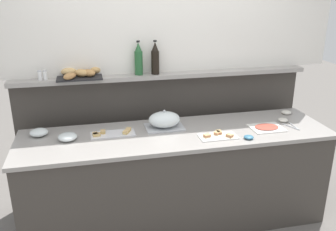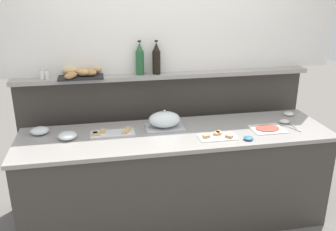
{
  "view_description": "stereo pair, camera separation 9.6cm",
  "coord_description": "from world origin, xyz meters",
  "px_view_note": "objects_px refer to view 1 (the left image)",
  "views": [
    {
      "loc": [
        -0.72,
        -2.83,
        2.12
      ],
      "look_at": [
        -0.06,
        0.1,
        1.02
      ],
      "focal_mm": 38.95,
      "sensor_mm": 36.0,
      "label": 1
    },
    {
      "loc": [
        -0.63,
        -2.85,
        2.12
      ],
      "look_at": [
        -0.06,
        0.1,
        1.02
      ],
      "focal_mm": 38.95,
      "sensor_mm": 36.0,
      "label": 2
    }
  ],
  "objects_px": {
    "cold_cuts_platter": "(267,127)",
    "pepper_shaker": "(45,75)",
    "glass_bowl_large": "(39,133)",
    "salt_shaker": "(40,75)",
    "serving_tongs": "(293,127)",
    "serving_cloche": "(164,120)",
    "glass_bowl_medium": "(68,137)",
    "sandwich_platter_front": "(112,133)",
    "bread_basket": "(81,74)",
    "condiment_bowl_cream": "(249,137)",
    "wine_bottle_dark": "(155,59)",
    "wine_bottle_green": "(139,59)",
    "condiment_bowl_teal": "(283,120)",
    "condiment_bowl_dark": "(286,112)",
    "sandwich_platter_side": "(218,136)"
  },
  "relations": [
    {
      "from": "cold_cuts_platter",
      "to": "pepper_shaker",
      "type": "xyz_separation_m",
      "value": [
        -1.89,
        0.55,
        0.45
      ]
    },
    {
      "from": "glass_bowl_large",
      "to": "salt_shaker",
      "type": "relative_size",
      "value": 1.76
    },
    {
      "from": "serving_tongs",
      "to": "salt_shaker",
      "type": "bearing_deg",
      "value": 165.23
    },
    {
      "from": "cold_cuts_platter",
      "to": "serving_tongs",
      "type": "height_order",
      "value": "cold_cuts_platter"
    },
    {
      "from": "serving_cloche",
      "to": "glass_bowl_medium",
      "type": "bearing_deg",
      "value": -173.69
    },
    {
      "from": "serving_cloche",
      "to": "serving_tongs",
      "type": "height_order",
      "value": "serving_cloche"
    },
    {
      "from": "sandwich_platter_front",
      "to": "glass_bowl_medium",
      "type": "bearing_deg",
      "value": -173.92
    },
    {
      "from": "bread_basket",
      "to": "condiment_bowl_cream",
      "type": "bearing_deg",
      "value": -28.96
    },
    {
      "from": "cold_cuts_platter",
      "to": "wine_bottle_dark",
      "type": "height_order",
      "value": "wine_bottle_dark"
    },
    {
      "from": "serving_cloche",
      "to": "wine_bottle_green",
      "type": "xyz_separation_m",
      "value": [
        -0.17,
        0.34,
        0.49
      ]
    },
    {
      "from": "sandwich_platter_front",
      "to": "condiment_bowl_cream",
      "type": "xyz_separation_m",
      "value": [
        1.11,
        -0.34,
        0.0
      ]
    },
    {
      "from": "condiment_bowl_teal",
      "to": "bread_basket",
      "type": "bearing_deg",
      "value": 166.47
    },
    {
      "from": "wine_bottle_green",
      "to": "wine_bottle_dark",
      "type": "relative_size",
      "value": 1.0
    },
    {
      "from": "condiment_bowl_teal",
      "to": "wine_bottle_green",
      "type": "relative_size",
      "value": 0.29
    },
    {
      "from": "wine_bottle_dark",
      "to": "sandwich_platter_front",
      "type": "bearing_deg",
      "value": -139.76
    },
    {
      "from": "condiment_bowl_dark",
      "to": "sandwich_platter_front",
      "type": "bearing_deg",
      "value": -175.21
    },
    {
      "from": "cold_cuts_platter",
      "to": "glass_bowl_medium",
      "type": "relative_size",
      "value": 1.84
    },
    {
      "from": "condiment_bowl_dark",
      "to": "wine_bottle_dark",
      "type": "relative_size",
      "value": 0.31
    },
    {
      "from": "sandwich_platter_front",
      "to": "pepper_shaker",
      "type": "relative_size",
      "value": 4.35
    },
    {
      "from": "glass_bowl_medium",
      "to": "salt_shaker",
      "type": "distance_m",
      "value": 0.64
    },
    {
      "from": "cold_cuts_platter",
      "to": "serving_cloche",
      "type": "relative_size",
      "value": 0.84
    },
    {
      "from": "condiment_bowl_cream",
      "to": "serving_tongs",
      "type": "distance_m",
      "value": 0.52
    },
    {
      "from": "sandwich_platter_side",
      "to": "condiment_bowl_teal",
      "type": "relative_size",
      "value": 3.48
    },
    {
      "from": "glass_bowl_large",
      "to": "salt_shaker",
      "type": "xyz_separation_m",
      "value": [
        0.03,
        0.27,
        0.43
      ]
    },
    {
      "from": "glass_bowl_large",
      "to": "sandwich_platter_front",
      "type": "bearing_deg",
      "value": -10.79
    },
    {
      "from": "condiment_bowl_cream",
      "to": "glass_bowl_large",
      "type": "bearing_deg",
      "value": 165.08
    },
    {
      "from": "wine_bottle_dark",
      "to": "pepper_shaker",
      "type": "relative_size",
      "value": 3.63
    },
    {
      "from": "pepper_shaker",
      "to": "sandwich_platter_front",
      "type": "bearing_deg",
      "value": -36.25
    },
    {
      "from": "sandwich_platter_front",
      "to": "glass_bowl_medium",
      "type": "distance_m",
      "value": 0.37
    },
    {
      "from": "condiment_bowl_dark",
      "to": "serving_tongs",
      "type": "distance_m",
      "value": 0.35
    },
    {
      "from": "condiment_bowl_teal",
      "to": "serving_tongs",
      "type": "height_order",
      "value": "condiment_bowl_teal"
    },
    {
      "from": "sandwich_platter_front",
      "to": "wine_bottle_dark",
      "type": "height_order",
      "value": "wine_bottle_dark"
    },
    {
      "from": "sandwich_platter_side",
      "to": "serving_tongs",
      "type": "relative_size",
      "value": 1.7
    },
    {
      "from": "cold_cuts_platter",
      "to": "condiment_bowl_dark",
      "type": "bearing_deg",
      "value": 39.83
    },
    {
      "from": "sandwich_platter_side",
      "to": "wine_bottle_dark",
      "type": "height_order",
      "value": "wine_bottle_dark"
    },
    {
      "from": "condiment_bowl_cream",
      "to": "serving_tongs",
      "type": "bearing_deg",
      "value": 17.3
    },
    {
      "from": "wine_bottle_dark",
      "to": "pepper_shaker",
      "type": "bearing_deg",
      "value": 179.86
    },
    {
      "from": "cold_cuts_platter",
      "to": "salt_shaker",
      "type": "xyz_separation_m",
      "value": [
        -1.94,
        0.55,
        0.45
      ]
    },
    {
      "from": "serving_cloche",
      "to": "bread_basket",
      "type": "xyz_separation_m",
      "value": [
        -0.7,
        0.34,
        0.38
      ]
    },
    {
      "from": "serving_cloche",
      "to": "pepper_shaker",
      "type": "xyz_separation_m",
      "value": [
        -1.0,
        0.34,
        0.39
      ]
    },
    {
      "from": "serving_tongs",
      "to": "bread_basket",
      "type": "relative_size",
      "value": 0.44
    },
    {
      "from": "sandwich_platter_front",
      "to": "glass_bowl_large",
      "type": "xyz_separation_m",
      "value": [
        -0.61,
        0.12,
        0.02
      ]
    },
    {
      "from": "condiment_bowl_cream",
      "to": "glass_bowl_medium",
      "type": "bearing_deg",
      "value": 168.41
    },
    {
      "from": "glass_bowl_medium",
      "to": "pepper_shaker",
      "type": "height_order",
      "value": "pepper_shaker"
    },
    {
      "from": "sandwich_platter_side",
      "to": "wine_bottle_green",
      "type": "bearing_deg",
      "value": 131.17
    },
    {
      "from": "wine_bottle_dark",
      "to": "wine_bottle_green",
      "type": "bearing_deg",
      "value": 176.09
    },
    {
      "from": "glass_bowl_large",
      "to": "condiment_bowl_teal",
      "type": "distance_m",
      "value": 2.2
    },
    {
      "from": "glass_bowl_medium",
      "to": "wine_bottle_dark",
      "type": "xyz_separation_m",
      "value": [
        0.82,
        0.43,
        0.53
      ]
    },
    {
      "from": "sandwich_platter_front",
      "to": "cold_cuts_platter",
      "type": "relative_size",
      "value": 1.32
    },
    {
      "from": "glass_bowl_medium",
      "to": "serving_tongs",
      "type": "height_order",
      "value": "glass_bowl_medium"
    }
  ]
}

